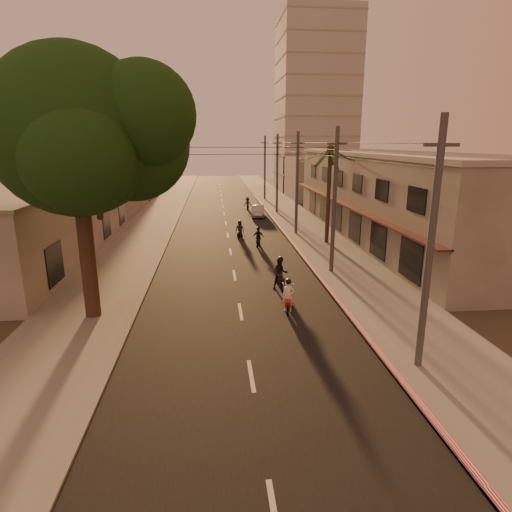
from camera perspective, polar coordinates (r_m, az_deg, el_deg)
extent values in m
plane|color=#383023|center=(19.40, -1.70, -9.70)|extent=(160.00, 160.00, 0.00)
cube|color=black|center=(38.47, -3.79, 2.78)|extent=(10.00, 140.00, 0.02)
cube|color=slate|center=(39.41, 7.19, 3.06)|extent=(5.00, 140.00, 0.12)
cube|color=slate|center=(38.96, -14.89, 2.54)|extent=(5.00, 140.00, 0.12)
cube|color=red|center=(34.14, 5.09, 1.35)|extent=(0.20, 60.00, 0.20)
cube|color=gray|center=(38.97, 17.46, 7.49)|extent=(8.00, 34.00, 7.00)
cube|color=#A7A297|center=(38.71, 17.88, 12.85)|extent=(8.20, 34.20, 0.30)
cube|color=#401A19|center=(37.55, 11.31, 7.02)|extent=(0.80, 34.00, 0.12)
cube|color=#A7A297|center=(34.56, -27.43, 3.95)|extent=(8.00, 24.00, 5.00)
cube|color=gray|center=(34.23, -27.95, 8.22)|extent=(8.20, 24.20, 0.20)
cube|color=#B7B5B2|center=(75.81, 7.90, 19.27)|extent=(12.00, 12.00, 28.00)
cylinder|color=black|center=(21.07, -21.53, -0.09)|extent=(0.70, 0.70, 6.00)
cylinder|color=black|center=(20.72, -19.88, 8.29)|extent=(1.22, 2.17, 3.04)
cylinder|color=black|center=(20.43, -24.24, 8.35)|extent=(1.31, 1.49, 2.73)
sphere|color=black|center=(20.45, -23.03, 14.97)|extent=(7.20, 7.20, 7.20)
sphere|color=black|center=(20.92, -16.15, 14.14)|extent=(5.20, 5.20, 5.20)
sphere|color=black|center=(21.78, -26.98, 13.68)|extent=(4.80, 4.80, 4.80)
sphere|color=black|center=(18.56, -22.57, 12.34)|extent=(4.60, 4.60, 4.60)
sphere|color=black|center=(19.34, -14.77, 17.78)|extent=(4.40, 4.40, 4.40)
sphere|color=black|center=(20.17, -30.96, 15.51)|extent=(4.00, 4.00, 4.00)
sphere|color=black|center=(22.53, -18.43, 18.07)|extent=(4.40, 4.40, 4.40)
cylinder|color=black|center=(35.09, 9.63, 7.71)|extent=(0.32, 0.32, 7.60)
sphere|color=black|center=(34.83, 9.90, 13.92)|extent=(0.60, 0.60, 0.60)
cylinder|color=#38383A|center=(15.88, 22.19, 0.77)|extent=(0.26, 0.26, 9.00)
cube|color=#38383A|center=(15.47, 23.49, 13.44)|extent=(1.20, 0.12, 0.12)
cylinder|color=#38383A|center=(26.88, 10.39, 7.03)|extent=(0.26, 0.26, 9.00)
cube|color=#38383A|center=(26.64, 10.76, 14.50)|extent=(1.20, 0.12, 0.12)
cylinder|color=#38383A|center=(38.48, 5.49, 9.52)|extent=(0.26, 0.26, 9.00)
cube|color=#38383A|center=(38.31, 5.62, 14.74)|extent=(1.20, 0.12, 0.12)
cylinder|color=#38383A|center=(50.27, 2.84, 10.82)|extent=(0.26, 0.26, 9.00)
cube|color=#38383A|center=(50.14, 2.89, 14.81)|extent=(1.20, 0.12, 0.12)
cylinder|color=#38383A|center=(62.14, 1.19, 11.62)|extent=(0.26, 0.26, 9.00)
cube|color=#38383A|center=(62.04, 1.21, 14.85)|extent=(1.20, 0.12, 0.12)
cube|color=#A7A297|center=(64.61, 8.07, 10.27)|extent=(8.00, 14.00, 6.00)
cube|color=#A7A297|center=(53.49, -19.68, 7.75)|extent=(8.00, 14.00, 4.40)
cube|color=#A7A297|center=(70.92, -16.36, 10.63)|extent=(8.00, 14.00, 7.00)
cylinder|color=black|center=(21.90, 4.33, -6.03)|extent=(0.20, 0.54, 0.53)
cylinder|color=black|center=(20.80, 4.24, -7.19)|extent=(0.20, 0.54, 0.53)
cube|color=#A21B0C|center=(21.19, 4.30, -6.03)|extent=(0.46, 1.07, 0.28)
cube|color=#A21B0C|center=(21.58, 4.34, -5.23)|extent=(0.30, 0.15, 0.57)
cylinder|color=silver|center=(21.58, 4.36, -4.30)|extent=(0.52, 0.14, 0.04)
imported|color=white|center=(21.09, 4.31, -5.33)|extent=(0.72, 0.60, 1.58)
sphere|color=black|center=(20.85, 4.35, -3.42)|extent=(0.28, 0.28, 0.28)
sphere|color=silver|center=(21.49, 3.67, -3.71)|extent=(0.11, 0.11, 0.11)
sphere|color=silver|center=(21.48, 5.08, -3.75)|extent=(0.11, 0.11, 0.11)
cylinder|color=black|center=(25.09, 2.94, -3.17)|extent=(0.12, 0.60, 0.59)
cylinder|color=black|center=(23.85, 3.50, -4.15)|extent=(0.12, 0.60, 0.59)
cube|color=black|center=(24.30, 3.26, -3.07)|extent=(0.33, 1.18, 0.32)
cube|color=black|center=(24.75, 3.04, -2.34)|extent=(0.32, 0.12, 0.64)
cylinder|color=silver|center=(24.76, 3.00, -1.43)|extent=(0.59, 0.06, 0.04)
imported|color=black|center=(24.21, 3.27, -2.37)|extent=(0.91, 0.72, 1.78)
sphere|color=black|center=(23.97, 3.30, -0.45)|extent=(0.32, 0.32, 0.32)
cylinder|color=black|center=(34.76, 0.37, 1.91)|extent=(0.18, 0.52, 0.51)
cylinder|color=black|center=(33.65, 0.23, 1.48)|extent=(0.18, 0.52, 0.51)
cube|color=black|center=(34.08, 0.29, 2.08)|extent=(0.43, 1.03, 0.27)
cube|color=black|center=(34.50, 0.35, 2.47)|extent=(0.29, 0.14, 0.55)
cylinder|color=silver|center=(34.54, 0.36, 3.02)|extent=(0.50, 0.13, 0.04)
imported|color=black|center=(34.02, 0.29, 2.51)|extent=(1.03, 0.68, 1.53)
sphere|color=black|center=(33.88, 0.29, 3.69)|extent=(0.27, 0.27, 0.27)
cylinder|color=black|center=(37.90, -2.05, 2.99)|extent=(0.18, 0.51, 0.50)
cylinder|color=black|center=(36.82, -2.27, 2.63)|extent=(0.18, 0.51, 0.50)
cube|color=black|center=(37.25, -2.17, 3.15)|extent=(0.43, 1.01, 0.27)
cube|color=black|center=(37.65, -2.09, 3.49)|extent=(0.28, 0.14, 0.53)
cylinder|color=silver|center=(37.70, -2.07, 3.99)|extent=(0.49, 0.13, 0.04)
imported|color=black|center=(37.20, -2.18, 3.54)|extent=(0.91, 0.75, 1.50)
sphere|color=black|center=(37.06, -2.19, 4.60)|extent=(0.27, 0.27, 0.27)
cylinder|color=black|center=(53.46, -1.12, 6.50)|extent=(0.13, 0.51, 0.51)
cylinder|color=black|center=(52.35, -1.11, 6.32)|extent=(0.13, 0.51, 0.51)
cube|color=black|center=(52.80, -1.12, 6.66)|extent=(0.32, 1.01, 0.27)
cube|color=black|center=(53.23, -1.12, 6.88)|extent=(0.28, 0.11, 0.54)
cylinder|color=silver|center=(53.30, -1.13, 7.23)|extent=(0.50, 0.07, 0.04)
imported|color=black|center=(52.77, -1.12, 6.94)|extent=(1.06, 0.70, 1.52)
sphere|color=black|center=(52.67, -1.12, 7.71)|extent=(0.27, 0.27, 0.27)
imported|color=#9C9FA4|center=(48.00, 0.27, 5.99)|extent=(2.29, 4.15, 1.26)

